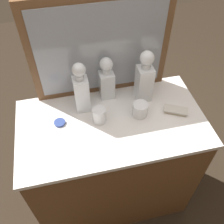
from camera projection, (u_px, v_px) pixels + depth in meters
ground_plane at (112, 191)px, 2.03m from camera, size 6.00×6.00×0.00m
dresser at (112, 163)px, 1.70m from camera, size 1.03×0.57×0.88m
dresser_mirror at (101, 49)px, 1.33m from camera, size 0.77×0.03×0.59m
crystal_decanter_left at (81, 92)px, 1.35m from camera, size 0.08×0.08×0.31m
crystal_decanter_right at (144, 81)px, 1.41m from camera, size 0.09×0.09×0.32m
crystal_decanter_far_right at (107, 81)px, 1.44m from camera, size 0.08×0.08×0.27m
crystal_tumbler_right at (140, 110)px, 1.39m from camera, size 0.08×0.08×0.08m
crystal_tumbler_center at (99, 116)px, 1.35m from camera, size 0.07×0.07×0.09m
silver_brush_far_left at (176, 110)px, 1.42m from camera, size 0.14×0.11×0.02m
porcelain_dish at (60, 123)px, 1.36m from camera, size 0.06×0.06×0.01m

